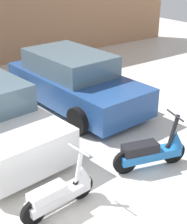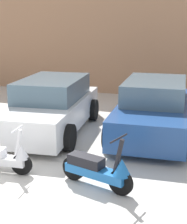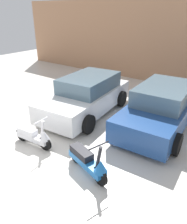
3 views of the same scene
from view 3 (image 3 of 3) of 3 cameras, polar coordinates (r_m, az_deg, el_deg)
The scene contains 6 objects.
ground_plane at distance 5.91m, azimuth -18.91°, elevation -14.21°, with size 28.00×28.00×0.00m, color silver.
wall_back at distance 12.05m, azimuth 17.64°, elevation 16.74°, with size 19.60×0.12×4.14m, color tan.
scooter_front_left at distance 6.53m, azimuth -15.27°, elevation -5.99°, with size 1.35×0.49×0.94m.
scooter_front_right at distance 5.30m, azimuth -1.36°, elevation -12.71°, with size 1.45×0.69×1.03m.
car_rear_left at distance 8.28m, azimuth -1.73°, elevation 4.33°, with size 2.31×4.28×1.40m.
car_rear_center at distance 7.56m, azimuth 17.20°, elevation 1.07°, with size 2.20×4.24×1.41m.
Camera 3 is at (4.06, -2.31, 3.63)m, focal length 35.00 mm.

